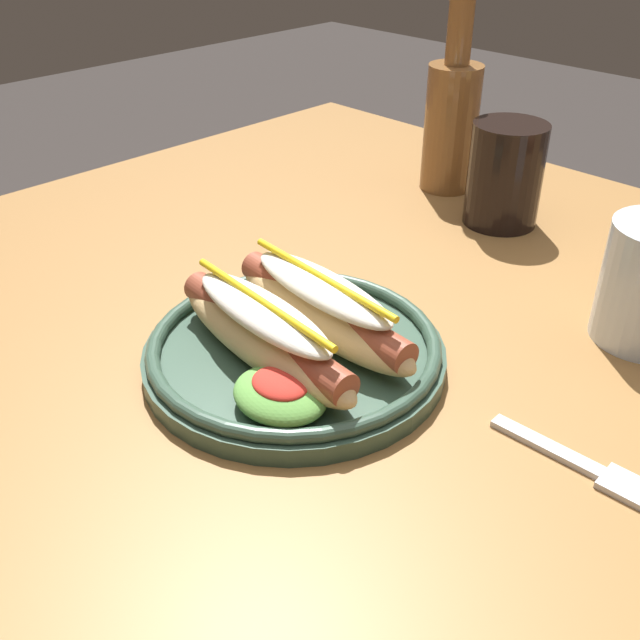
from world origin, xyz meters
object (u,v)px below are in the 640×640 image
Objects in this scene: fork at (583,465)px; soda_cup at (505,175)px; hot_dog_plate at (293,339)px; glass_bottle at (452,118)px.

soda_cup is at bearing 129.46° from fork.
hot_dog_plate is at bearing -83.50° from soda_cup.
hot_dog_plate is 0.24m from fork.
fork is at bearing -42.46° from glass_bottle.
fork is 0.50× the size of glass_bottle.
glass_bottle reaches higher than soda_cup.
soda_cup is (-0.27, 0.31, 0.06)m from fork.
glass_bottle is (-0.11, 0.04, 0.03)m from soda_cup.
hot_dog_plate is 0.44m from glass_bottle.
glass_bottle is (-0.38, 0.35, 0.09)m from fork.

